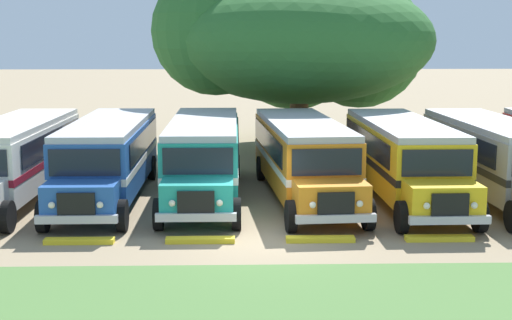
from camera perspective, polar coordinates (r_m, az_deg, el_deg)
ground_plane at (r=21.44m, az=0.34°, el=-6.33°), size 220.00×220.00×0.00m
parked_bus_slot_1 at (r=28.13m, az=-18.26°, el=0.33°), size 2.79×10.85×2.82m
parked_bus_slot_2 at (r=27.39m, az=-11.44°, el=0.39°), size 2.72×10.85×2.82m
parked_bus_slot_3 at (r=27.16m, az=-4.08°, el=0.48°), size 2.69×10.84×2.82m
parked_bus_slot_4 at (r=26.95m, az=3.70°, el=0.41°), size 3.41×10.95×2.82m
parked_bus_slot_5 at (r=27.29m, az=11.36°, el=0.36°), size 2.86×10.86×2.82m
parked_bus_slot_6 at (r=28.20m, az=18.07°, el=0.36°), size 2.96×10.87×2.82m
curb_wheelstop_2 at (r=21.77m, az=-13.63°, el=-6.16°), size 2.00×0.36×0.15m
curb_wheelstop_3 at (r=21.31m, az=-4.37°, el=-6.25°), size 2.00×0.36×0.15m
curb_wheelstop_4 at (r=21.42m, az=5.04°, el=-6.17°), size 2.00×0.36×0.15m
curb_wheelstop_5 at (r=22.09m, az=14.11°, el=-5.94°), size 2.00×0.36×0.15m
broad_shade_tree at (r=38.26m, az=3.31°, el=9.42°), size 14.03×14.74×9.99m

